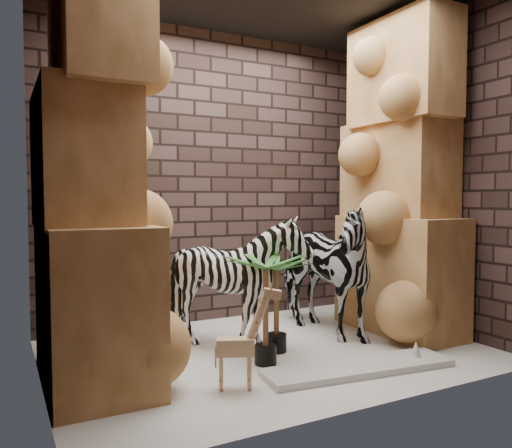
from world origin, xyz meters
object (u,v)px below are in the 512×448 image
zebra_left (238,288)px  palm_back (266,310)px  palm_front (276,305)px  zebra_right (319,258)px  surfboard (359,368)px  giraffe_toy (235,335)px

zebra_left → palm_back: size_ratio=1.34×
zebra_left → palm_front: (0.23, -0.25, -0.12)m
zebra_right → palm_front: (-0.62, -0.27, -0.32)m
surfboard → palm_back: bearing=147.0°
zebra_left → palm_front: 0.37m
surfboard → palm_front: bearing=121.0°
zebra_right → palm_front: 0.75m
zebra_right → palm_front: size_ratio=1.81×
palm_front → palm_back: palm_back is taller
giraffe_toy → palm_front: (0.65, 0.58, 0.03)m
palm_back → surfboard: bearing=-39.6°
zebra_left → giraffe_toy: 0.95m
zebra_right → palm_back: bearing=-153.3°
palm_front → zebra_right: bearing=23.9°
giraffe_toy → surfboard: 1.03m
palm_front → surfboard: bearing=-65.6°
zebra_right → zebra_left: bearing=177.0°
giraffe_toy → palm_back: size_ratio=0.86×
palm_front → zebra_left: bearing=132.5°
zebra_right → zebra_left: size_ratio=1.26×
giraffe_toy → palm_back: palm_back is taller
giraffe_toy → palm_back: bearing=62.5°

